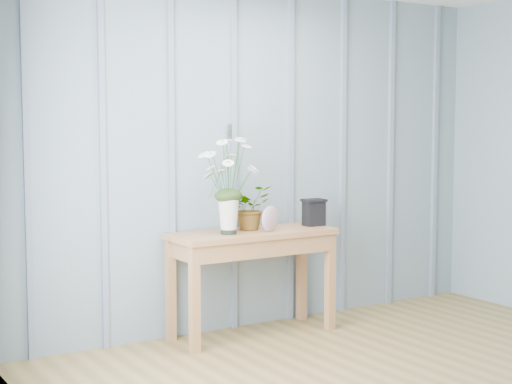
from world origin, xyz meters
TOP-DOWN VIEW (x-y plane):
  - room_shell at (-0.00, 0.92)m, footprint 4.00×4.50m
  - sideboard at (-0.24, 1.99)m, footprint 1.20×0.45m
  - daisy_vase at (-0.46, 1.94)m, footprint 0.48×0.37m
  - spider_plant at (-0.22, 2.06)m, footprint 0.31×0.28m
  - felt_disc_vessel at (-0.15, 1.89)m, footprint 0.19×0.11m
  - carved_box at (0.29, 1.99)m, footprint 0.17×0.14m

SIDE VIEW (x-z plane):
  - sideboard at x=-0.24m, z-range 0.26..1.01m
  - felt_disc_vessel at x=-0.15m, z-range 0.75..0.93m
  - carved_box at x=0.29m, z-range 0.75..0.95m
  - spider_plant at x=-0.22m, z-range 0.75..1.07m
  - daisy_vase at x=-0.46m, z-range 0.84..1.52m
  - room_shell at x=0.00m, z-range 0.74..3.24m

